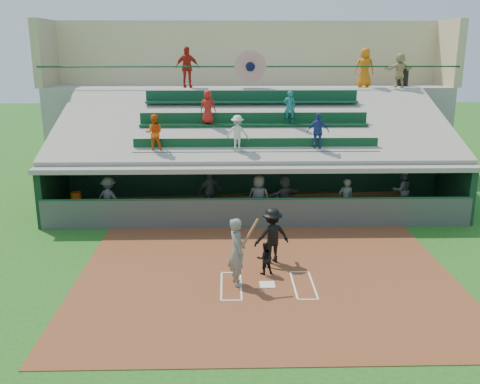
{
  "coord_description": "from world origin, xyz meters",
  "views": [
    {
      "loc": [
        -1.11,
        -13.84,
        6.57
      ],
      "look_at": [
        -0.69,
        3.5,
        1.8
      ],
      "focal_mm": 40.0,
      "sensor_mm": 36.0,
      "label": 1
    }
  ],
  "objects_px": {
    "catcher": "(265,258)",
    "trash_bin": "(402,77)",
    "home_plate": "(267,285)",
    "water_cooler": "(76,197)",
    "batter_at_plate": "(237,252)",
    "white_table": "(78,209)"
  },
  "relations": [
    {
      "from": "batter_at_plate",
      "to": "water_cooler",
      "type": "xyz_separation_m",
      "value": [
        -6.16,
        6.2,
        -0.14
      ]
    },
    {
      "from": "home_plate",
      "to": "batter_at_plate",
      "type": "bearing_deg",
      "value": 173.51
    },
    {
      "from": "white_table",
      "to": "water_cooler",
      "type": "xyz_separation_m",
      "value": [
        -0.01,
        -0.03,
        0.51
      ]
    },
    {
      "from": "batter_at_plate",
      "to": "trash_bin",
      "type": "xyz_separation_m",
      "value": [
        8.51,
        13.06,
        4.03
      ]
    },
    {
      "from": "batter_at_plate",
      "to": "white_table",
      "type": "xyz_separation_m",
      "value": [
        -6.15,
        6.23,
        -0.65
      ]
    },
    {
      "from": "home_plate",
      "to": "water_cooler",
      "type": "distance_m",
      "value": 9.47
    },
    {
      "from": "home_plate",
      "to": "batter_at_plate",
      "type": "relative_size",
      "value": 0.22
    },
    {
      "from": "water_cooler",
      "to": "trash_bin",
      "type": "xyz_separation_m",
      "value": [
        14.67,
        6.86,
        4.17
      ]
    },
    {
      "from": "catcher",
      "to": "trash_bin",
      "type": "distance_m",
      "value": 15.23
    },
    {
      "from": "white_table",
      "to": "batter_at_plate",
      "type": "bearing_deg",
      "value": -54.54
    },
    {
      "from": "home_plate",
      "to": "white_table",
      "type": "relative_size",
      "value": 0.6
    },
    {
      "from": "catcher",
      "to": "white_table",
      "type": "xyz_separation_m",
      "value": [
        -6.98,
        5.52,
        -0.16
      ]
    },
    {
      "from": "catcher",
      "to": "water_cooler",
      "type": "relative_size",
      "value": 2.45
    },
    {
      "from": "catcher",
      "to": "trash_bin",
      "type": "bearing_deg",
      "value": -134.86
    },
    {
      "from": "white_table",
      "to": "water_cooler",
      "type": "distance_m",
      "value": 0.51
    },
    {
      "from": "white_table",
      "to": "trash_bin",
      "type": "bearing_deg",
      "value": 15.79
    },
    {
      "from": "home_plate",
      "to": "trash_bin",
      "type": "xyz_separation_m",
      "value": [
        7.66,
        13.16,
        5.0
      ]
    },
    {
      "from": "water_cooler",
      "to": "catcher",
      "type": "bearing_deg",
      "value": -38.13
    },
    {
      "from": "batter_at_plate",
      "to": "water_cooler",
      "type": "bearing_deg",
      "value": 134.83
    },
    {
      "from": "white_table",
      "to": "water_cooler",
      "type": "bearing_deg",
      "value": -118.14
    },
    {
      "from": "home_plate",
      "to": "trash_bin",
      "type": "relative_size",
      "value": 0.5
    },
    {
      "from": "catcher",
      "to": "water_cooler",
      "type": "bearing_deg",
      "value": -51.1
    }
  ]
}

